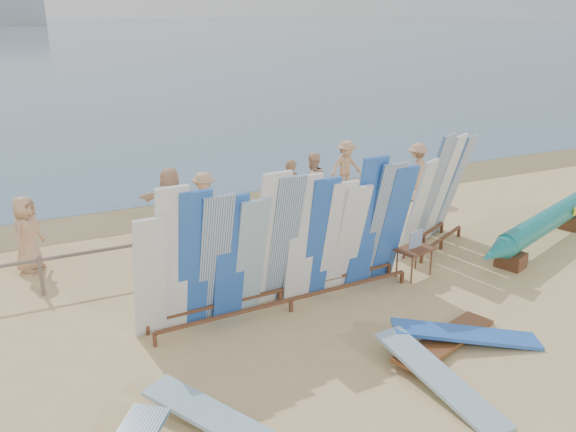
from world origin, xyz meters
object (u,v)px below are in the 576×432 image
vendor_table (414,261)px  flat_board_c (445,345)px  stroller (250,231)px  flat_board_d (465,344)px  flat_board_b (438,388)px  side_surfboard_rack (437,196)px  beachgoer_9 (346,167)px  flat_board_a (223,431)px  beachgoer_5 (171,201)px  main_surfboard_rack (286,246)px  outrigger_canoe (545,224)px  beachgoer_extra_0 (417,170)px  beach_chair_right (298,229)px  beach_chair_left (267,230)px  beachgoer_0 (27,234)px  beachgoer_3 (204,203)px  beachgoer_8 (312,184)px  beachgoer_7 (291,190)px

vendor_table → flat_board_c: 2.99m
flat_board_c → stroller: size_ratio=2.71×
flat_board_d → flat_board_b: 1.58m
side_surfboard_rack → flat_board_d: size_ratio=1.11×
side_surfboard_rack → vendor_table: (-1.51, -1.24, -1.00)m
vendor_table → beachgoer_9: (1.88, 6.25, 0.50)m
flat_board_a → stroller: bearing=32.7°
flat_board_b → beachgoer_9: size_ratio=1.56×
beachgoer_5 → main_surfboard_rack: bearing=124.1°
outrigger_canoe → beachgoer_extra_0: size_ratio=3.65×
flat_board_a → beach_chair_right: (4.37, 6.43, 0.27)m
beach_chair_left → beachgoer_0: 5.80m
vendor_table → beachgoer_3: size_ratio=0.65×
outrigger_canoe → side_surfboard_rack: bearing=134.7°
vendor_table → beachgoer_5: 6.52m
stroller → flat_board_c: bearing=-82.4°
side_surfboard_rack → vendor_table: 2.19m
beachgoer_3 → beachgoer_0: beachgoer_0 is taller
vendor_table → beachgoer_8: (-0.11, 4.81, 0.56)m
outrigger_canoe → beachgoer_7: beachgoer_7 is taller
outrigger_canoe → flat_board_d: (-4.97, -2.90, -0.61)m
flat_board_d → beachgoer_extra_0: beachgoer_extra_0 is taller
beachgoer_0 → flat_board_c: bearing=-100.2°
flat_board_d → flat_board_a: flat_board_d is taller
flat_board_c → beachgoer_0: size_ratio=1.51×
beachgoer_3 → beachgoer_7: (2.55, -0.08, 0.04)m
beach_chair_right → beachgoer_3: size_ratio=0.54×
beachgoer_3 → beachgoer_8: 3.30m
vendor_table → stroller: vendor_table is taller
beach_chair_right → beachgoer_3: beachgoer_3 is taller
side_surfboard_rack → beachgoer_8: (-1.61, 3.57, -0.44)m
vendor_table → flat_board_c: (-1.27, -2.69, -0.36)m
main_surfboard_rack → stroller: main_surfboard_rack is taller
outrigger_canoe → beachgoer_7: 6.72m
flat_board_b → beachgoer_extra_0: 10.43m
flat_board_d → beach_chair_right: beach_chair_right is taller
outrigger_canoe → flat_board_d: outrigger_canoe is taller
flat_board_a → beachgoer_3: bearing=41.6°
main_surfboard_rack → flat_board_c: (1.99, -2.58, -1.35)m
beach_chair_left → beachgoer_9: beachgoer_9 is taller
outrigger_canoe → flat_board_b: outrigger_canoe is taller
flat_board_d → flat_board_c: (-0.36, 0.13, 0.00)m
flat_board_c → beachgoer_9: 9.51m
flat_board_a → beach_chair_right: bearing=23.6°
flat_board_d → beachgoer_0: 9.80m
beachgoer_0 → beachgoer_9: 9.94m
flat_board_a → beachgoer_5: 8.29m
stroller → beachgoer_9: size_ratio=0.57×
flat_board_d → beach_chair_left: beach_chair_left is taller
flat_board_d → vendor_table: bearing=6.4°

